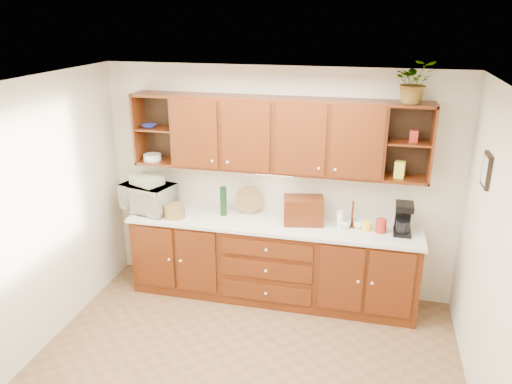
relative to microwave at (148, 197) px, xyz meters
The scene contains 26 objects.
floor 2.34m from the microwave, 44.39° to the right, with size 4.00×4.00×0.00m, color brown.
ceiling 2.55m from the microwave, 44.39° to the right, with size 4.00×4.00×0.00m, color white.
back_wall 1.52m from the microwave, 11.79° to the left, with size 4.00×4.00×0.00m, color beige.
left_wall 1.55m from the microwave, 110.05° to the right, with size 3.50×3.50×0.00m, color beige.
right_wall 3.77m from the microwave, 22.55° to the right, with size 3.50×3.50×0.00m, color beige.
base_cabinets 1.61m from the microwave, ahead, with size 3.20×0.60×0.90m, color #3E1B07.
countertop 1.48m from the microwave, ahead, with size 3.24×0.64×0.04m, color silver.
upper_cabinets 1.69m from the microwave, ahead, with size 3.20×0.33×0.80m.
undercabinet_light 1.52m from the microwave, ahead, with size 0.40×0.05×0.03m, color white.
framed_picture 3.57m from the microwave, ahead, with size 0.03×0.24×0.30m, color black.
wicker_basket 0.40m from the microwave, 17.67° to the right, with size 0.24×0.24×0.15m, color olive.
microwave is the anchor object (origin of this frame).
towel_stack 0.21m from the microwave, ahead, with size 0.33×0.24×0.10m, color #EDE76F.
wine_bottle 0.89m from the microwave, ahead, with size 0.07×0.07×0.34m, color black.
woven_tray 1.18m from the microwave, ahead, with size 0.32×0.32×0.02m, color olive.
bread_box 1.81m from the microwave, ahead, with size 0.43×0.27×0.30m, color #3E1B07.
mug_tree 2.34m from the microwave, ahead, with size 0.28×0.27×0.30m.
canister_red 2.64m from the microwave, ahead, with size 0.11×0.11×0.15m, color #A72418.
canister_white 2.21m from the microwave, ahead, with size 0.08×0.08×0.19m, color white.
canister_yellow 2.49m from the microwave, ahead, with size 0.10×0.10×0.10m, color yellow.
coffee_maker 2.86m from the microwave, ahead, with size 0.18×0.24×0.34m.
bowl_stack 0.83m from the microwave, 77.46° to the left, with size 0.16×0.16×0.04m, color navy.
plate_stack 0.47m from the microwave, 75.30° to the left, with size 0.20×0.20×0.07m, color white.
pantry_box_yellow 2.82m from the microwave, ahead, with size 0.10×0.08×0.18m, color yellow.
pantry_box_red 3.01m from the microwave, ahead, with size 0.08×0.07×0.12m, color #A72418.
potted_plant 3.16m from the microwave, ahead, with size 0.38×0.33×0.42m, color #999999.
Camera 1 is at (1.00, -3.53, 3.14)m, focal length 35.00 mm.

